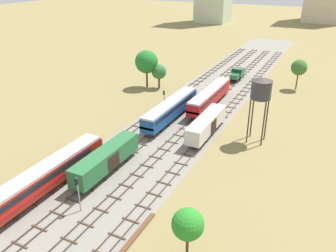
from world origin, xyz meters
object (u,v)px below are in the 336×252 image
object	(u,v)px
diesel_railcar_far_left_nearest	(49,173)
diesel_railcar_centre_left_far	(210,96)
shunter_loco_centre_left_farther	(238,73)
signal_post_nearest	(164,100)
freight_boxcar_centre_mid	(206,124)
freight_boxcar_left_near	(106,159)
signal_post_near	(78,190)
water_tower	(261,90)
diesel_railcar_left_midfar	(171,108)

from	to	relation	value
diesel_railcar_far_left_nearest	diesel_railcar_centre_left_far	distance (m)	40.70
shunter_loco_centre_left_farther	signal_post_nearest	world-z (taller)	signal_post_nearest
freight_boxcar_centre_mid	signal_post_nearest	world-z (taller)	signal_post_nearest
freight_boxcar_left_near	signal_post_near	xyz separation A→B (m)	(2.26, -9.00, 0.76)
diesel_railcar_centre_left_far	shunter_loco_centre_left_farther	xyz separation A→B (m)	(0.00, 22.51, -0.59)
diesel_railcar_far_left_nearest	signal_post_nearest	world-z (taller)	signal_post_nearest
water_tower	freight_boxcar_left_near	bearing A→B (deg)	-130.77
freight_boxcar_left_near	freight_boxcar_centre_mid	size ratio (longest dim) A/B	1.00
freight_boxcar_centre_mid	signal_post_nearest	size ratio (longest dim) A/B	2.52
diesel_railcar_centre_left_far	water_tower	xyz separation A→B (m)	(13.21, -12.12, 7.11)
shunter_loco_centre_left_farther	signal_post_nearest	size ratio (longest dim) A/B	1.52
diesel_railcar_left_midfar	signal_post_near	size ratio (longest dim) A/B	4.09
freight_boxcar_centre_mid	shunter_loco_centre_left_farther	world-z (taller)	freight_boxcar_centre_mid
freight_boxcar_centre_mid	diesel_railcar_centre_left_far	distance (m)	14.96
shunter_loco_centre_left_farther	signal_post_near	size ratio (longest dim) A/B	1.69
water_tower	diesel_railcar_left_midfar	bearing A→B (deg)	174.70
diesel_railcar_far_left_nearest	diesel_railcar_left_midfar	distance (m)	29.55
diesel_railcar_far_left_nearest	freight_boxcar_left_near	xyz separation A→B (m)	(4.53, 6.99, -0.15)
diesel_railcar_far_left_nearest	diesel_railcar_left_midfar	size ratio (longest dim) A/B	1.00
freight_boxcar_left_near	diesel_railcar_centre_left_far	xyz separation A→B (m)	(4.52, 32.69, 0.15)
water_tower	signal_post_nearest	world-z (taller)	water_tower
diesel_railcar_far_left_nearest	water_tower	size ratio (longest dim) A/B	1.74
diesel_railcar_far_left_nearest	freight_boxcar_left_near	bearing A→B (deg)	57.04
diesel_railcar_far_left_nearest	shunter_loco_centre_left_farther	xyz separation A→B (m)	(9.05, 62.19, -0.59)
diesel_railcar_centre_left_far	water_tower	size ratio (longest dim) A/B	1.74
freight_boxcar_left_near	shunter_loco_centre_left_farther	xyz separation A→B (m)	(4.52, 55.20, -0.44)
water_tower	signal_post_near	size ratio (longest dim) A/B	2.35
diesel_railcar_left_midfar	diesel_railcar_centre_left_far	size ratio (longest dim) A/B	1.00
diesel_railcar_centre_left_far	diesel_railcar_left_midfar	bearing A→B (deg)	-113.37
signal_post_nearest	signal_post_near	distance (m)	33.04
diesel_railcar_far_left_nearest	freight_boxcar_centre_mid	world-z (taller)	diesel_railcar_far_left_nearest
signal_post_nearest	diesel_railcar_left_midfar	bearing A→B (deg)	-33.76
freight_boxcar_left_near	signal_post_nearest	size ratio (longest dim) A/B	2.52
signal_post_nearest	signal_post_near	bearing A→B (deg)	-82.12
diesel_railcar_centre_left_far	signal_post_near	distance (m)	41.76
freight_boxcar_left_near	diesel_railcar_centre_left_far	size ratio (longest dim) A/B	0.68
freight_boxcar_centre_mid	diesel_railcar_centre_left_far	world-z (taller)	diesel_railcar_centre_left_far
diesel_railcar_left_midfar	diesel_railcar_centre_left_far	bearing A→B (deg)	66.63
freight_boxcar_centre_mid	shunter_loco_centre_left_farther	size ratio (longest dim) A/B	1.65
freight_boxcar_centre_mid	signal_post_near	bearing A→B (deg)	-103.91
signal_post_near	diesel_railcar_centre_left_far	bearing A→B (deg)	86.89
freight_boxcar_left_near	diesel_railcar_left_midfar	distance (m)	22.21
diesel_railcar_centre_left_far	freight_boxcar_centre_mid	bearing A→B (deg)	-72.36
diesel_railcar_far_left_nearest	water_tower	bearing A→B (deg)	51.06
freight_boxcar_centre_mid	shunter_loco_centre_left_farther	xyz separation A→B (m)	(-4.53, 36.76, -0.44)
diesel_railcar_far_left_nearest	freight_boxcar_centre_mid	xyz separation A→B (m)	(13.59, 25.43, -0.15)
diesel_railcar_centre_left_far	diesel_railcar_far_left_nearest	bearing A→B (deg)	-102.85
freight_boxcar_left_near	diesel_railcar_centre_left_far	bearing A→B (deg)	82.13
water_tower	signal_post_nearest	size ratio (longest dim) A/B	2.11
water_tower	signal_post_nearest	xyz separation A→B (m)	(-20.00, 3.16, -6.18)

